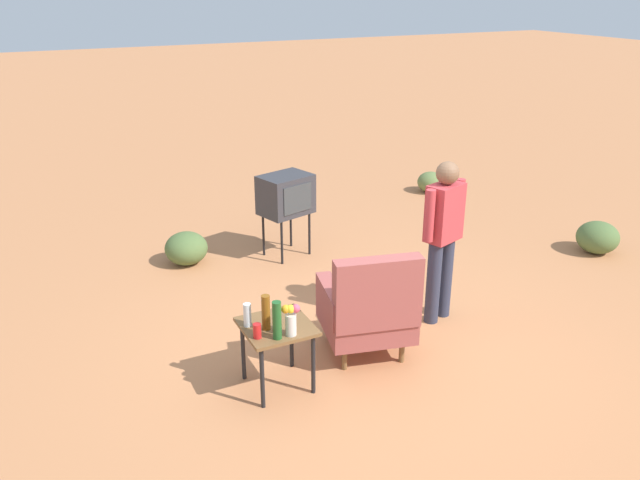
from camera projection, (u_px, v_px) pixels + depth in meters
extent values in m
plane|color=#C17A4C|center=(372.00, 346.00, 6.07)|extent=(60.00, 60.00, 0.00)
cylinder|color=brown|center=(383.00, 322.00, 6.26)|extent=(0.05, 0.05, 0.22)
cylinder|color=brown|center=(330.00, 328.00, 6.15)|extent=(0.05, 0.05, 0.22)
cylinder|color=brown|center=(402.00, 351.00, 5.78)|extent=(0.05, 0.05, 0.22)
cylinder|color=brown|center=(344.00, 358.00, 5.67)|extent=(0.05, 0.05, 0.22)
cube|color=#9E4C47|center=(365.00, 319.00, 5.89)|extent=(0.91, 0.91, 0.20)
cube|color=#9E4C47|center=(378.00, 294.00, 5.44)|extent=(0.78, 0.33, 0.64)
cube|color=#9E4C47|center=(400.00, 293.00, 5.87)|extent=(0.29, 0.70, 0.26)
cube|color=#9E4C47|center=(332.00, 301.00, 5.74)|extent=(0.29, 0.70, 0.26)
cylinder|color=black|center=(291.00, 339.00, 5.66)|extent=(0.04, 0.04, 0.56)
cylinder|color=black|center=(243.00, 350.00, 5.48)|extent=(0.04, 0.04, 0.56)
cylinder|color=black|center=(313.00, 364.00, 5.28)|extent=(0.04, 0.04, 0.56)
cylinder|color=black|center=(262.00, 378.00, 5.10)|extent=(0.04, 0.04, 0.56)
cube|color=brown|center=(277.00, 326.00, 5.27)|extent=(0.56, 0.56, 0.03)
cylinder|color=black|center=(282.00, 243.00, 7.72)|extent=(0.03, 0.03, 0.55)
cylinder|color=black|center=(309.00, 234.00, 7.99)|extent=(0.03, 0.03, 0.55)
cylinder|color=black|center=(263.00, 234.00, 7.96)|extent=(0.03, 0.03, 0.55)
cylinder|color=black|center=(291.00, 226.00, 8.24)|extent=(0.03, 0.03, 0.55)
cube|color=#333338|center=(286.00, 194.00, 7.78)|extent=(0.70, 0.59, 0.48)
cube|color=#383D3F|center=(298.00, 199.00, 7.63)|extent=(0.41, 0.13, 0.34)
cylinder|color=#2D3347|center=(445.00, 277.00, 6.48)|extent=(0.14, 0.14, 0.86)
cylinder|color=#2D3347|center=(433.00, 283.00, 6.35)|extent=(0.14, 0.14, 0.86)
cube|color=#BC383D|center=(445.00, 212.00, 6.14)|extent=(0.41, 0.32, 0.56)
cylinder|color=#BC383D|center=(459.00, 204.00, 6.29)|extent=(0.09, 0.09, 0.50)
cylinder|color=#BC383D|center=(430.00, 216.00, 5.98)|extent=(0.09, 0.09, 0.50)
sphere|color=brown|center=(448.00, 173.00, 6.00)|extent=(0.22, 0.22, 0.22)
cylinder|color=red|center=(257.00, 331.00, 5.05)|extent=(0.07, 0.07, 0.12)
cylinder|color=silver|center=(247.00, 315.00, 5.21)|extent=(0.06, 0.06, 0.20)
cylinder|color=brown|center=(266.00, 312.00, 5.15)|extent=(0.07, 0.07, 0.30)
cylinder|color=#1E5623|center=(277.00, 320.00, 5.01)|extent=(0.07, 0.07, 0.32)
cylinder|color=silver|center=(291.00, 325.00, 5.09)|extent=(0.09, 0.09, 0.18)
sphere|color=yellow|center=(291.00, 309.00, 5.03)|extent=(0.07, 0.07, 0.07)
sphere|color=#E04C66|center=(296.00, 308.00, 5.04)|extent=(0.07, 0.07, 0.07)
sphere|color=orange|center=(286.00, 309.00, 5.03)|extent=(0.07, 0.07, 0.07)
ellipsoid|color=olive|center=(431.00, 182.00, 10.39)|extent=(0.43, 0.43, 0.33)
ellipsoid|color=#516B38|center=(598.00, 237.00, 8.08)|extent=(0.52, 0.52, 0.40)
ellipsoid|color=#516B38|center=(186.00, 248.00, 7.75)|extent=(0.51, 0.51, 0.40)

